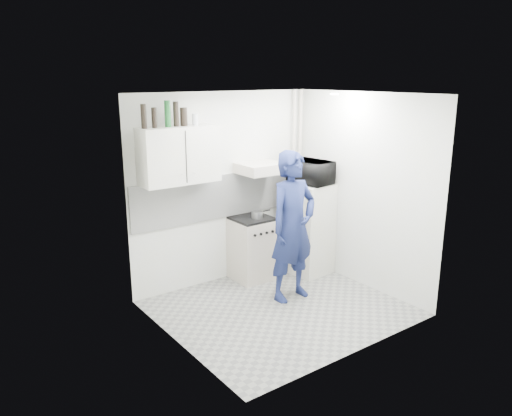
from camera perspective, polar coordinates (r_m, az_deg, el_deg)
floor at (r=6.31m, az=2.76°, el=-11.39°), size 2.80×2.80×0.00m
ceiling at (r=5.66m, az=3.09°, el=12.90°), size 2.80×2.80×0.00m
wall_back at (r=6.84m, az=-3.71°, el=2.25°), size 2.80×0.00×2.80m
wall_left at (r=5.12m, az=-9.34°, el=-2.30°), size 0.00×2.60×2.60m
wall_right at (r=6.80m, az=12.10°, el=1.88°), size 0.00×2.60×2.60m
person at (r=6.29m, az=4.22°, el=-2.12°), size 0.72×0.49×1.92m
stove at (r=7.04m, az=-0.47°, el=-4.70°), size 0.54×0.54×0.86m
fridge at (r=7.23m, az=6.13°, el=-2.33°), size 0.59×0.59×1.32m
stove_top at (r=6.90m, az=-0.48°, el=-1.20°), size 0.52×0.52×0.03m
saucepan at (r=6.87m, az=0.14°, el=-0.73°), size 0.16×0.16×0.09m
microwave at (r=7.03m, az=6.31°, el=4.10°), size 0.64×0.48×0.33m
bottle_a at (r=5.98m, az=-12.72°, el=10.19°), size 0.07×0.07×0.28m
bottle_b at (r=6.03m, az=-11.56°, el=10.07°), size 0.06×0.06×0.24m
bottle_c at (r=6.10m, az=-10.07°, el=10.56°), size 0.08×0.08×0.31m
bottle_d at (r=6.15m, az=-9.13°, el=10.55°), size 0.07×0.07×0.30m
canister_a at (r=6.20m, az=-8.26°, el=10.28°), size 0.09×0.09×0.22m
canister_b at (r=6.28m, az=-6.97°, el=10.02°), size 0.08×0.08×0.14m
upper_cabinet at (r=6.22m, az=-8.77°, el=5.99°), size 1.00×0.35×0.70m
range_hood at (r=6.84m, az=0.57°, el=4.58°), size 0.60×0.50×0.14m
backsplash at (r=6.85m, az=-3.63°, el=1.41°), size 2.74×0.03×0.60m
pipe_a at (r=7.54m, az=4.97°, el=3.43°), size 0.05×0.05×2.60m
pipe_b at (r=7.47m, az=4.27°, el=3.32°), size 0.04×0.04×2.60m
ceiling_spot_fixture at (r=6.48m, az=8.96°, el=12.74°), size 0.10×0.10×0.02m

